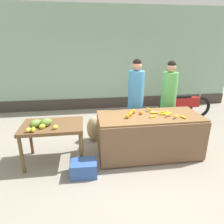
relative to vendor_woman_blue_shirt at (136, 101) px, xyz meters
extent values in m
plane|color=gray|center=(-0.20, -0.67, -0.92)|extent=(24.00, 24.00, 0.00)
cube|color=#8CB299|center=(-0.20, 2.50, 0.69)|extent=(8.29, 0.20, 3.23)
cube|color=#3F3833|center=(-0.20, 2.39, -0.74)|extent=(8.29, 0.04, 0.36)
cube|color=brown|center=(0.11, -0.67, -0.51)|extent=(1.98, 0.84, 0.82)
cube|color=brown|center=(0.11, -1.11, -0.51)|extent=(1.98, 0.03, 0.76)
cube|color=brown|center=(-1.71, -0.67, -0.21)|extent=(1.09, 0.73, 0.06)
cylinder|color=brown|center=(-2.21, -0.99, -0.58)|extent=(0.06, 0.06, 0.68)
cylinder|color=brown|center=(-1.21, -0.99, -0.58)|extent=(0.06, 0.06, 0.68)
cylinder|color=brown|center=(-2.21, -0.36, -0.58)|extent=(0.06, 0.06, 0.68)
cylinder|color=brown|center=(-1.21, -0.36, -0.58)|extent=(0.06, 0.06, 0.68)
cylinder|color=yellow|center=(0.22, -0.59, -0.08)|extent=(0.13, 0.07, 0.04)
cylinder|color=yellow|center=(0.12, -0.79, -0.08)|extent=(0.14, 0.09, 0.04)
cylinder|color=gold|center=(0.42, -0.62, -0.08)|extent=(0.12, 0.14, 0.04)
cylinder|color=yellow|center=(0.67, -0.90, -0.08)|extent=(0.07, 0.14, 0.04)
cylinder|color=yellow|center=(0.50, -0.60, -0.08)|extent=(0.06, 0.15, 0.04)
cylinder|color=gold|center=(0.23, -0.60, -0.08)|extent=(0.14, 0.06, 0.04)
cylinder|color=yellow|center=(0.37, -0.69, -0.08)|extent=(0.16, 0.07, 0.04)
cylinder|color=yellow|center=(0.53, -0.89, -0.05)|extent=(0.11, 0.12, 0.04)
cylinder|color=gold|center=(0.15, -0.45, -0.05)|extent=(0.05, 0.12, 0.04)
cylinder|color=yellow|center=(0.42, -0.79, -0.05)|extent=(0.15, 0.11, 0.04)
sphere|color=orange|center=(-0.18, -0.51, -0.06)|extent=(0.08, 0.08, 0.08)
sphere|color=orange|center=(-0.28, -0.67, -0.06)|extent=(0.07, 0.07, 0.07)
sphere|color=orange|center=(-0.05, -0.60, -0.06)|extent=(0.07, 0.07, 0.07)
sphere|color=orange|center=(-0.27, -0.63, -0.06)|extent=(0.07, 0.07, 0.07)
sphere|color=orange|center=(-0.23, -0.56, -0.06)|extent=(0.07, 0.07, 0.07)
sphere|color=orange|center=(-0.35, -0.77, -0.06)|extent=(0.08, 0.08, 0.08)
ellipsoid|color=yellow|center=(-2.04, -0.64, -0.14)|extent=(0.07, 0.10, 0.09)
ellipsoid|color=yellow|center=(-1.85, -0.83, -0.14)|extent=(0.13, 0.11, 0.08)
ellipsoid|color=yellow|center=(-1.63, -0.88, -0.14)|extent=(0.12, 0.13, 0.07)
ellipsoid|color=yellow|center=(-1.97, -0.95, -0.14)|extent=(0.08, 0.11, 0.09)
ellipsoid|color=#E8CE49|center=(-2.05, -0.95, -0.14)|extent=(0.12, 0.12, 0.08)
ellipsoid|color=olive|center=(-1.97, -0.76, -0.11)|extent=(0.26, 0.25, 0.14)
ellipsoid|color=olive|center=(-1.80, -0.72, -0.11)|extent=(0.26, 0.24, 0.14)
cylinder|color=#33333D|center=(0.00, 0.00, -0.57)|extent=(0.29, 0.29, 0.71)
cylinder|color=#3F8CCC|center=(0.00, 0.00, 0.22)|extent=(0.34, 0.34, 0.87)
sphere|color=tan|center=(0.00, 0.00, 0.75)|extent=(0.21, 0.21, 0.21)
sphere|color=black|center=(0.00, 0.00, 0.82)|extent=(0.18, 0.18, 0.18)
cylinder|color=#33333D|center=(0.79, 0.07, -0.58)|extent=(0.29, 0.29, 0.68)
cylinder|color=#59B259|center=(0.79, 0.07, 0.18)|extent=(0.34, 0.34, 0.84)
sphere|color=tan|center=(0.79, 0.07, 0.69)|extent=(0.21, 0.21, 0.21)
sphere|color=black|center=(0.79, 0.07, 0.76)|extent=(0.18, 0.18, 0.18)
torus|color=black|center=(2.26, 1.08, -0.60)|extent=(0.65, 0.09, 0.65)
torus|color=black|center=(1.31, 1.08, -0.60)|extent=(0.65, 0.09, 0.65)
cube|color=#A51919|center=(1.78, 1.08, -0.42)|extent=(0.80, 0.18, 0.28)
cube|color=black|center=(1.68, 1.08, -0.26)|extent=(0.44, 0.16, 0.08)
cylinder|color=gray|center=(2.21, 1.08, -0.25)|extent=(0.04, 0.04, 0.40)
cube|color=#3359A5|center=(-1.18, -1.20, -0.79)|extent=(0.45, 0.34, 0.26)
ellipsoid|color=tan|center=(-0.91, 0.07, -0.64)|extent=(0.40, 0.34, 0.57)
camera|label=1|loc=(-1.11, -4.08, 1.22)|focal=31.80mm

